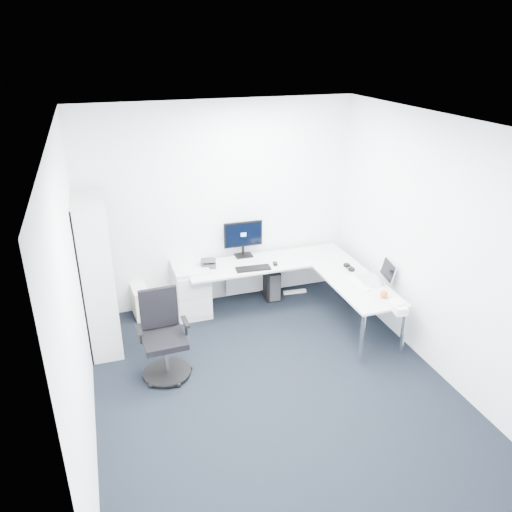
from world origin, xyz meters
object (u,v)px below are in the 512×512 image
object	(u,v)px
l_desk	(277,293)
bookshelf	(97,274)
laptop	(371,271)
task_chair	(164,338)
monitor	(243,239)

from	to	relation	value
l_desk	bookshelf	bearing A→B (deg)	178.68
laptop	task_chair	bearing A→B (deg)	-164.69
bookshelf	laptop	world-z (taller)	bookshelf
task_chair	laptop	distance (m)	2.58
bookshelf	task_chair	world-z (taller)	bookshelf
bookshelf	laptop	bearing A→B (deg)	-12.19
bookshelf	laptop	distance (m)	3.23
monitor	laptop	bearing A→B (deg)	-43.05
task_chair	monitor	world-z (taller)	monitor
bookshelf	laptop	size ratio (longest dim) A/B	4.96
l_desk	laptop	world-z (taller)	laptop
bookshelf	monitor	world-z (taller)	bookshelf
l_desk	laptop	size ratio (longest dim) A/B	6.06
bookshelf	l_desk	bearing A→B (deg)	-1.32
monitor	laptop	size ratio (longest dim) A/B	1.45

